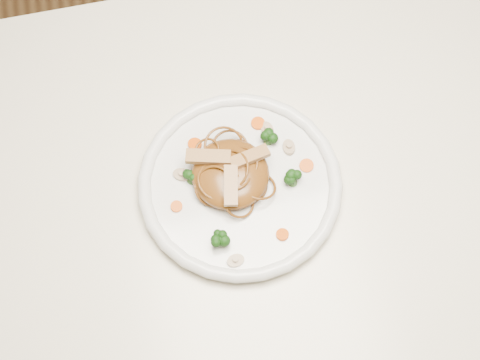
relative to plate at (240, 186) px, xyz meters
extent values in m
plane|color=#50331B|center=(0.07, 0.00, -0.76)|extent=(4.00, 4.00, 0.00)
cube|color=#EEE2CA|center=(0.07, 0.00, -0.03)|extent=(1.20, 0.80, 0.04)
cylinder|color=brown|center=(-0.47, 0.34, -0.40)|extent=(0.06, 0.06, 0.71)
cylinder|color=brown|center=(0.61, 0.34, -0.40)|extent=(0.06, 0.06, 0.71)
cylinder|color=white|center=(0.00, 0.00, 0.00)|extent=(0.34, 0.34, 0.02)
ellipsoid|color=brown|center=(-0.01, 0.01, 0.02)|extent=(0.15, 0.15, 0.04)
cube|color=tan|center=(0.02, 0.02, 0.05)|extent=(0.06, 0.03, 0.01)
cube|color=tan|center=(-0.04, 0.04, 0.05)|extent=(0.07, 0.04, 0.01)
cube|color=tan|center=(-0.02, -0.02, 0.05)|extent=(0.03, 0.06, 0.01)
cylinder|color=#E65C08|center=(0.05, 0.09, 0.01)|extent=(0.03, 0.03, 0.00)
cylinder|color=#E65C08|center=(-0.10, -0.02, 0.01)|extent=(0.02, 0.02, 0.00)
cylinder|color=#E65C08|center=(0.10, 0.01, 0.01)|extent=(0.03, 0.03, 0.00)
cylinder|color=#E65C08|center=(-0.05, 0.08, 0.01)|extent=(0.03, 0.03, 0.00)
cylinder|color=#E65C08|center=(0.04, -0.09, 0.01)|extent=(0.02, 0.02, 0.00)
cylinder|color=beige|center=(-0.03, -0.12, 0.01)|extent=(0.03, 0.03, 0.01)
cylinder|color=beige|center=(0.09, 0.04, 0.01)|extent=(0.03, 0.03, 0.01)
cylinder|color=beige|center=(-0.08, 0.03, 0.01)|extent=(0.04, 0.04, 0.01)
cylinder|color=beige|center=(0.06, 0.08, 0.01)|extent=(0.03, 0.03, 0.01)
camera|label=1|loc=(-0.08, -0.37, 0.90)|focal=48.48mm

